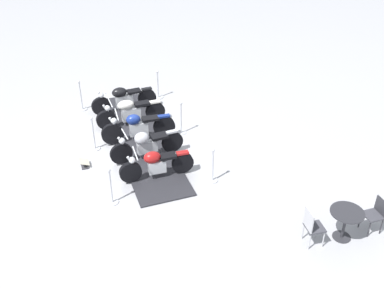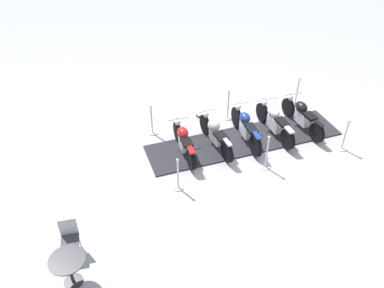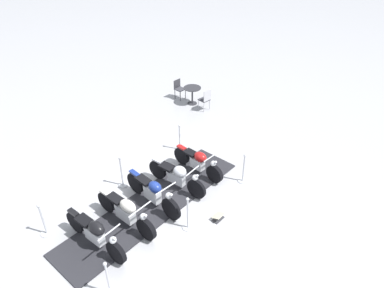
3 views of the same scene
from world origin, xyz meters
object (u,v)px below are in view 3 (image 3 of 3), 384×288
(motorcycle_cream, at_px, (126,211))
(stanchion_right_mid, at_px, (188,218))
(motorcycle_maroon, at_px, (198,162))
(stanchion_right_front, at_px, (109,284))
(stanchion_left_front, at_px, (44,225))
(cafe_table, at_px, (192,92))
(stanchion_right_rear, at_px, (243,172))
(motorcycle_chrome, at_px, (177,176))
(info_placard, at_px, (218,217))
(motorcycle_black, at_px, (95,233))
(stanchion_left_mid, at_px, (122,175))
(cafe_chair_across_table, at_px, (205,99))
(motorcycle_navy, at_px, (153,192))
(cafe_chair_near_table, at_px, (179,88))
(stanchion_left_rear, at_px, (180,141))

(motorcycle_cream, relative_size, stanchion_right_mid, 2.04)
(motorcycle_maroon, height_order, stanchion_right_front, stanchion_right_front)
(stanchion_left_front, height_order, cafe_table, stanchion_left_front)
(stanchion_right_mid, xyz_separation_m, stanchion_right_rear, (2.62, 0.50, -0.02))
(motorcycle_chrome, relative_size, info_placard, 5.51)
(motorcycle_black, height_order, stanchion_left_mid, stanchion_left_mid)
(stanchion_right_front, bearing_deg, info_placard, 3.64)
(motorcycle_maroon, height_order, cafe_chair_across_table, cafe_chair_across_table)
(motorcycle_cream, distance_m, cafe_chair_across_table, 7.12)
(stanchion_left_front, bearing_deg, stanchion_right_rear, -16.51)
(motorcycle_cream, bearing_deg, motorcycle_navy, 89.58)
(motorcycle_navy, relative_size, stanchion_right_front, 2.07)
(stanchion_right_mid, bearing_deg, cafe_chair_near_table, 55.21)
(stanchion_right_mid, distance_m, cafe_table, 7.44)
(motorcycle_cream, bearing_deg, stanchion_right_mid, 36.36)
(stanchion_right_mid, relative_size, stanchion_left_mid, 0.98)
(motorcycle_cream, height_order, cafe_table, motorcycle_cream)
(motorcycle_cream, xyz_separation_m, motorcycle_navy, (1.00, 0.20, 0.01))
(motorcycle_chrome, height_order, cafe_table, motorcycle_chrome)
(motorcycle_navy, height_order, cafe_table, motorcycle_navy)
(stanchion_right_rear, bearing_deg, cafe_chair_across_table, 64.21)
(motorcycle_black, relative_size, motorcycle_maroon, 1.08)
(cafe_table, bearing_deg, stanchion_left_mid, -149.57)
(motorcycle_black, xyz_separation_m, motorcycle_maroon, (3.99, 0.77, -0.03))
(stanchion_right_front, height_order, cafe_chair_across_table, stanchion_right_front)
(stanchion_right_rear, xyz_separation_m, stanchion_left_rear, (-0.51, 2.70, 0.00))
(stanchion_left_mid, relative_size, stanchion_left_rear, 1.08)
(motorcycle_black, distance_m, info_placard, 3.37)
(motorcycle_cream, height_order, stanchion_right_front, stanchion_right_front)
(motorcycle_chrome, height_order, stanchion_left_rear, stanchion_left_rear)
(stanchion_right_rear, height_order, stanchion_left_rear, stanchion_right_rear)
(cafe_chair_across_table, bearing_deg, cafe_chair_near_table, 2.51)
(motorcycle_navy, xyz_separation_m, motorcycle_chrome, (1.01, 0.18, -0.00))
(motorcycle_black, bearing_deg, motorcycle_navy, 87.97)
(motorcycle_navy, height_order, stanchion_left_mid, stanchion_left_mid)
(stanchion_left_front, height_order, stanchion_left_rear, stanchion_left_front)
(stanchion_right_front, relative_size, info_placard, 2.81)
(stanchion_left_mid, height_order, cafe_table, stanchion_left_mid)
(motorcycle_black, relative_size, stanchion_left_front, 2.10)
(motorcycle_cream, xyz_separation_m, cafe_chair_near_table, (5.82, 5.44, 0.01))
(motorcycle_chrome, xyz_separation_m, stanchion_left_rear, (1.35, 1.70, -0.15))
(motorcycle_black, xyz_separation_m, stanchion_left_mid, (1.73, 1.77, -0.11))
(stanchion_left_rear, bearing_deg, motorcycle_navy, -141.49)
(motorcycle_maroon, xyz_separation_m, stanchion_left_mid, (-2.26, 1.00, -0.08))
(motorcycle_cream, height_order, stanchion_left_mid, stanchion_left_mid)
(info_placard, bearing_deg, cafe_chair_near_table, -129.18)
(stanchion_right_mid, bearing_deg, info_placard, -17.76)
(stanchion_right_front, xyz_separation_m, stanchion_left_mid, (2.10, 3.20, 0.03))
(motorcycle_chrome, distance_m, stanchion_right_front, 3.92)
(motorcycle_black, xyz_separation_m, stanchion_left_front, (-0.89, 1.27, -0.18))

